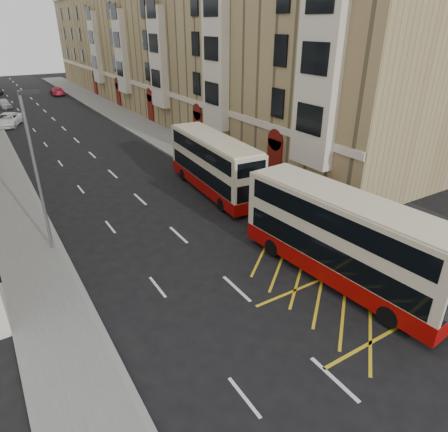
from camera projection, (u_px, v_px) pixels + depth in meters
ground at (295, 343)px, 15.00m from camera, size 200.00×200.00×0.00m
pavement_right at (164, 138)px, 41.73m from camera, size 4.00×120.00×0.15m
kerb_right at (146, 140)px, 40.78m from camera, size 0.25×120.00×0.15m
kerb_left at (17, 159)px, 35.10m from camera, size 0.25×120.00×0.15m
road_markings at (55, 120)px, 49.46m from camera, size 10.00×110.00×0.01m
terrace_right at (161, 51)px, 53.53m from camera, size 10.75×79.00×15.25m
bus_shelter at (448, 240)px, 17.72m from camera, size 1.65×4.25×2.70m
guard_railing at (314, 224)px, 21.99m from camera, size 0.06×6.56×1.01m
street_lamp_near at (36, 166)px, 19.17m from camera, size 0.93×0.18×8.00m
double_decker_front at (343, 239)px, 17.90m from camera, size 3.24×10.57×4.15m
double_decker_rear at (214, 165)px, 27.60m from camera, size 2.96×10.07×3.96m
pedestrian_near at (426, 275)px, 17.32m from camera, size 0.73×0.69×1.68m
pedestrian_mid at (403, 230)px, 21.07m from camera, size 0.94×0.79×1.72m
pedestrian_far at (385, 239)px, 20.23m from camera, size 0.98×0.91×1.62m
white_van at (8, 120)px, 46.44m from camera, size 4.13×5.71×1.44m
car_silver at (4, 103)px, 56.39m from camera, size 1.94×3.91×1.28m
car_red at (57, 91)px, 66.68m from camera, size 2.05×4.70×1.35m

